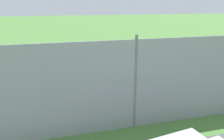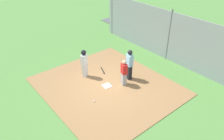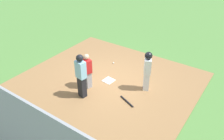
# 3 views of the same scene
# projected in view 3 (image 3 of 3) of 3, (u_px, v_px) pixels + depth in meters

# --- Properties ---
(ground_plane) EXTENTS (140.00, 140.00, 0.00)m
(ground_plane) POSITION_uv_depth(u_px,v_px,m) (109.00, 81.00, 9.98)
(ground_plane) COLOR #51843D
(dirt_infield) EXTENTS (7.20, 6.40, 0.03)m
(dirt_infield) POSITION_uv_depth(u_px,v_px,m) (109.00, 81.00, 9.97)
(dirt_infield) COLOR olive
(dirt_infield) RESTS_ON ground_plane
(home_plate) EXTENTS (0.48, 0.48, 0.02)m
(home_plate) POSITION_uv_depth(u_px,v_px,m) (109.00, 80.00, 9.96)
(home_plate) COLOR white
(home_plate) RESTS_ON dirt_infield
(catcher) EXTENTS (0.44, 0.37, 1.50)m
(catcher) POSITION_uv_depth(u_px,v_px,m) (87.00, 71.00, 9.20)
(catcher) COLOR #9E9EA3
(catcher) RESTS_ON dirt_infield
(umpire) EXTENTS (0.42, 0.33, 1.82)m
(umpire) POSITION_uv_depth(u_px,v_px,m) (81.00, 75.00, 8.56)
(umpire) COLOR black
(umpire) RESTS_ON dirt_infield
(runner) EXTENTS (0.41, 0.46, 1.69)m
(runner) POSITION_uv_depth(u_px,v_px,m) (147.00, 69.00, 8.94)
(runner) COLOR silver
(runner) RESTS_ON dirt_infield
(baseball_bat) EXTENTS (0.73, 0.34, 0.06)m
(baseball_bat) POSITION_uv_depth(u_px,v_px,m) (127.00, 101.00, 8.73)
(baseball_bat) COLOR black
(baseball_bat) RESTS_ON dirt_infield
(baseball) EXTENTS (0.07, 0.07, 0.07)m
(baseball) POSITION_uv_depth(u_px,v_px,m) (113.00, 63.00, 11.19)
(baseball) COLOR white
(baseball) RESTS_ON dirt_infield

